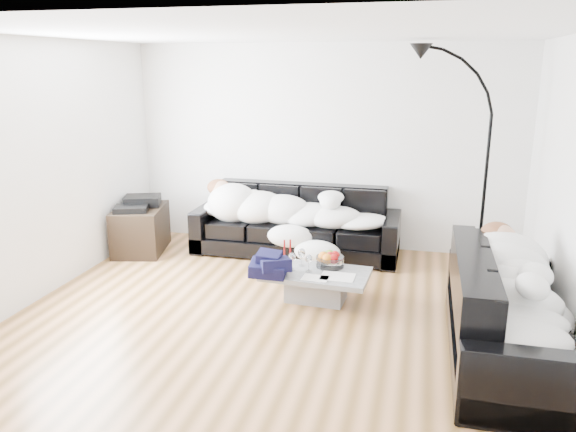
% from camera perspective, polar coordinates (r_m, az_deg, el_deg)
% --- Properties ---
extents(ground, '(5.00, 5.00, 0.00)m').
position_cam_1_polar(ground, '(5.53, -0.75, -9.83)').
color(ground, brown).
rests_on(ground, ground).
extents(wall_back, '(5.00, 0.02, 2.60)m').
position_cam_1_polar(wall_back, '(7.29, 3.68, 6.96)').
color(wall_back, silver).
rests_on(wall_back, ground).
extents(wall_left, '(0.02, 4.50, 2.60)m').
position_cam_1_polar(wall_left, '(6.23, -23.74, 4.29)').
color(wall_left, silver).
rests_on(wall_left, ground).
extents(ceiling, '(5.00, 5.00, 0.00)m').
position_cam_1_polar(ceiling, '(5.02, -0.86, 18.16)').
color(ceiling, white).
rests_on(ceiling, ground).
extents(sofa_back, '(2.57, 0.89, 0.84)m').
position_cam_1_polar(sofa_back, '(7.08, 0.83, -0.54)').
color(sofa_back, black).
rests_on(sofa_back, ground).
extents(sofa_right, '(0.91, 2.13, 0.86)m').
position_cam_1_polar(sofa_right, '(4.92, 21.74, -8.78)').
color(sofa_right, black).
rests_on(sofa_right, ground).
extents(sleeper_back, '(2.17, 0.75, 0.43)m').
position_cam_1_polar(sleeper_back, '(6.98, 0.74, 1.07)').
color(sleeper_back, white).
rests_on(sleeper_back, sofa_back).
extents(sleeper_right, '(0.77, 1.82, 0.45)m').
position_cam_1_polar(sleeper_right, '(4.85, 21.99, -6.48)').
color(sleeper_right, white).
rests_on(sleeper_right, sofa_right).
extents(teal_cushion, '(0.42, 0.38, 0.20)m').
position_cam_1_polar(teal_cushion, '(5.43, 20.54, -3.18)').
color(teal_cushion, '#0F6A5F').
rests_on(teal_cushion, sofa_right).
extents(coffee_table, '(1.09, 0.68, 0.31)m').
position_cam_1_polar(coffee_table, '(5.77, 2.87, -7.10)').
color(coffee_table, '#939699').
rests_on(coffee_table, ground).
extents(fruit_bowl, '(0.33, 0.33, 0.18)m').
position_cam_1_polar(fruit_bowl, '(5.82, 4.29, -4.33)').
color(fruit_bowl, white).
rests_on(fruit_bowl, coffee_table).
extents(wine_glass_a, '(0.10, 0.10, 0.18)m').
position_cam_1_polar(wine_glass_a, '(5.84, 1.39, -4.22)').
color(wine_glass_a, white).
rests_on(wine_glass_a, coffee_table).
extents(wine_glass_b, '(0.08, 0.08, 0.18)m').
position_cam_1_polar(wine_glass_b, '(5.72, 0.40, -4.65)').
color(wine_glass_b, white).
rests_on(wine_glass_b, coffee_table).
extents(wine_glass_c, '(0.09, 0.09, 0.17)m').
position_cam_1_polar(wine_glass_c, '(5.68, 2.14, -4.82)').
color(wine_glass_c, white).
rests_on(wine_glass_c, coffee_table).
extents(candle_left, '(0.05, 0.05, 0.24)m').
position_cam_1_polar(candle_left, '(5.94, -0.37, -3.57)').
color(candle_left, maroon).
rests_on(candle_left, coffee_table).
extents(candle_right, '(0.05, 0.05, 0.25)m').
position_cam_1_polar(candle_right, '(5.92, 0.23, -3.59)').
color(candle_right, maroon).
rests_on(candle_right, coffee_table).
extents(newspaper_a, '(0.33, 0.26, 0.01)m').
position_cam_1_polar(newspaper_a, '(5.58, 5.07, -6.13)').
color(newspaper_a, silver).
rests_on(newspaper_a, coffee_table).
extents(newspaper_b, '(0.27, 0.19, 0.01)m').
position_cam_1_polar(newspaper_b, '(5.53, 2.78, -6.29)').
color(newspaper_b, silver).
rests_on(newspaper_b, coffee_table).
extents(navy_jacket, '(0.47, 0.43, 0.19)m').
position_cam_1_polar(navy_jacket, '(5.56, -1.83, -4.31)').
color(navy_jacket, black).
rests_on(navy_jacket, coffee_table).
extents(shoes, '(0.54, 0.45, 0.11)m').
position_cam_1_polar(shoes, '(5.09, 18.93, -12.41)').
color(shoes, '#472311').
rests_on(shoes, ground).
extents(av_cabinet, '(0.75, 0.95, 0.58)m').
position_cam_1_polar(av_cabinet, '(7.44, -14.74, -1.31)').
color(av_cabinet, black).
rests_on(av_cabinet, ground).
extents(stereo, '(0.53, 0.47, 0.13)m').
position_cam_1_polar(stereo, '(7.35, -14.92, 1.33)').
color(stereo, black).
rests_on(stereo, av_cabinet).
extents(floor_lamp, '(0.88, 0.58, 2.24)m').
position_cam_1_polar(floor_lamp, '(6.50, 19.43, 3.52)').
color(floor_lamp, black).
rests_on(floor_lamp, ground).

